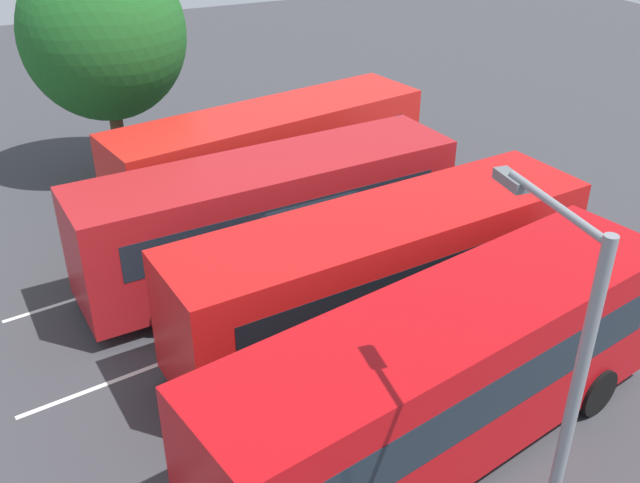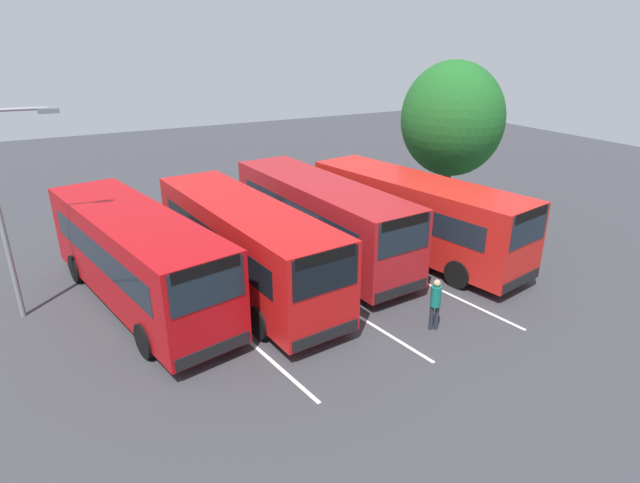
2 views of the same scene
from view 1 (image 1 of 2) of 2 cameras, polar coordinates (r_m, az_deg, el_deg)
name	(u,v)px [view 1 (image 1 of 2)]	position (r m, az deg, el deg)	size (l,w,h in m)	color
ground_plane	(324,302)	(17.97, 0.29, -4.82)	(71.51, 71.51, 0.00)	#38383D
bus_far_left	(449,373)	(13.24, 10.17, -10.27)	(10.15, 4.40, 3.17)	#B70C11
bus_center_left	(384,271)	(15.91, 5.13, -2.38)	(10.07, 3.47, 3.17)	red
bus_center_right	(271,214)	(18.31, -3.93, 2.20)	(10.04, 3.24, 3.17)	#AD191E
bus_far_right	(271,156)	(21.80, -3.91, 6.82)	(10.14, 4.26, 3.17)	red
pedestrian	(471,188)	(21.90, 11.90, 4.16)	(0.43, 0.43, 1.69)	#232833
street_lamp	(555,424)	(9.54, 18.14, -13.59)	(0.41, 2.20, 6.59)	gray
depot_tree	(104,35)	(24.52, -16.80, 15.46)	(5.22, 4.70, 7.44)	#4C3823
lane_stripe_outer_left	(397,390)	(15.46, 6.12, -11.61)	(14.85, 0.12, 0.01)	silver
lane_stripe_inner_left	(324,302)	(17.96, 0.29, -4.81)	(14.85, 0.12, 0.01)	silver
lane_stripe_inner_right	(270,238)	(20.79, -3.96, 0.27)	(14.85, 0.12, 0.01)	silver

